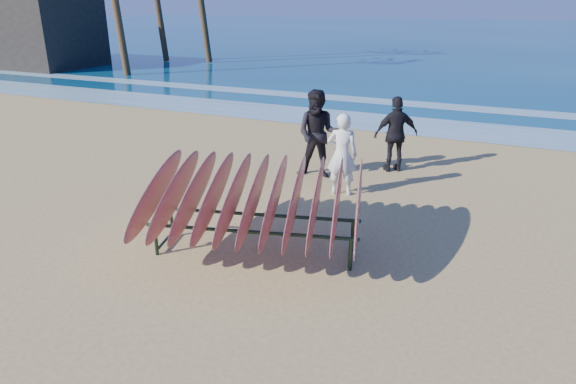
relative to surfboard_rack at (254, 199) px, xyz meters
name	(u,v)px	position (x,y,z in m)	size (l,w,h in m)	color
ground	(265,271)	(0.40, -0.46, -0.90)	(120.00, 120.00, 0.00)	tan
ocean	(497,35)	(0.40, 54.54, -0.89)	(160.00, 160.00, 0.00)	navy
foam_near	(409,125)	(0.40, 9.54, -0.89)	(160.00, 160.00, 0.00)	white
foam_far	(428,105)	(0.40, 13.04, -0.89)	(160.00, 160.00, 0.00)	white
surfboard_rack	(254,199)	(0.00, 0.00, 0.00)	(3.69, 3.20, 1.46)	black
person_white	(342,154)	(0.39, 2.98, -0.07)	(0.60, 0.40, 1.65)	white
person_dark_a	(318,134)	(-0.44, 3.79, 0.06)	(0.93, 0.72, 1.91)	black
person_dark_b	(396,134)	(1.01, 4.89, -0.05)	(1.00, 0.42, 1.70)	black
building	(24,33)	(-23.16, 15.64, 0.94)	(8.29, 4.61, 3.68)	#2D2823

